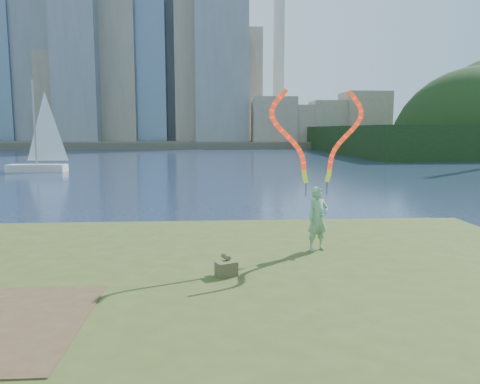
{
  "coord_description": "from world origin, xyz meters",
  "views": [
    {
      "loc": [
        1.14,
        -9.53,
        3.46
      ],
      "look_at": [
        1.86,
        1.0,
        2.05
      ],
      "focal_mm": 35.0,
      "sensor_mm": 36.0,
      "label": 1
    }
  ],
  "objects": [
    {
      "name": "sailboat",
      "position": [
        -12.74,
        30.09,
        1.29
      ],
      "size": [
        4.97,
        1.65,
        7.52
      ],
      "rotation": [
        0.0,
        0.0,
        -0.03
      ],
      "color": "beige",
      "rests_on": "ground"
    },
    {
      "name": "woman_with_ribbons",
      "position": [
        3.53,
        0.49,
        2.26
      ],
      "size": [
        1.82,
        0.79,
        3.83
      ],
      "rotation": [
        0.0,
        0.0,
        0.4
      ],
      "color": "#146519",
      "rests_on": "grassy_knoll"
    },
    {
      "name": "ground",
      "position": [
        0.0,
        0.0,
        0.0
      ],
      "size": [
        320.0,
        320.0,
        0.0
      ],
      "primitive_type": "plane",
      "color": "#18243C",
      "rests_on": "ground"
    },
    {
      "name": "canvas_bag",
      "position": [
        1.45,
        -1.24,
        0.94
      ],
      "size": [
        0.44,
        0.49,
        0.35
      ],
      "rotation": [
        0.0,
        0.0,
        0.42
      ],
      "color": "#443D24",
      "rests_on": "grassy_knoll"
    },
    {
      "name": "far_shore",
      "position": [
        0.0,
        95.0,
        0.6
      ],
      "size": [
        320.0,
        40.0,
        1.2
      ],
      "primitive_type": "cube",
      "color": "#494436",
      "rests_on": "ground"
    },
    {
      "name": "grassy_knoll",
      "position": [
        0.0,
        -2.3,
        0.34
      ],
      "size": [
        20.0,
        18.0,
        0.8
      ],
      "color": "#3B4B1A",
      "rests_on": "ground"
    }
  ]
}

